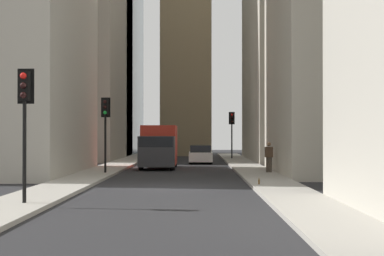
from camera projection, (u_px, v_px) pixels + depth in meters
ground_plane at (171, 188)px, 27.82m from camera, size 135.00×135.00×0.00m
sidewalk_right at (64, 186)px, 27.85m from camera, size 90.00×2.20×0.14m
sidewalk_left at (277, 186)px, 27.79m from camera, size 90.00×2.20×0.14m
building_right_far at (68, 32)px, 60.00m from camera, size 17.77×10.00×23.24m
delivery_truck at (159, 146)px, 43.53m from camera, size 6.46×2.25×2.84m
sedan_white at (201, 155)px, 51.09m from camera, size 4.30×1.78×1.42m
traffic_light_foreground at (24, 104)px, 20.44m from camera, size 0.43×0.52×4.18m
traffic_light_midblock at (105, 117)px, 36.58m from camera, size 0.43×0.52×4.17m
traffic_light_far_junction at (232, 124)px, 58.43m from camera, size 0.43×0.52×4.11m
pedestrian at (269, 156)px, 36.86m from camera, size 0.26×0.44×1.68m
discarded_bottle at (259, 182)px, 28.04m from camera, size 0.07×0.07×0.27m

